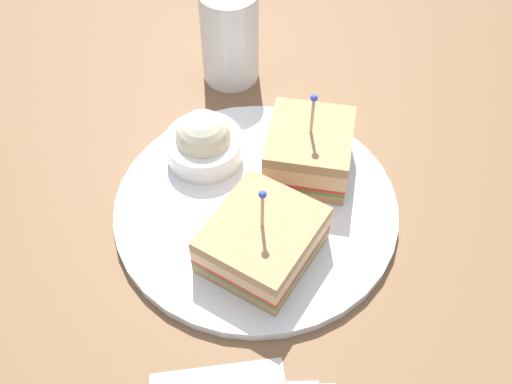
% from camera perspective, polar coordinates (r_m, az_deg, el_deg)
% --- Properties ---
extents(ground_plane, '(1.05, 1.05, 0.02)m').
position_cam_1_polar(ground_plane, '(0.64, 0.00, -2.28)').
color(ground_plane, brown).
extents(plate, '(0.28, 0.28, 0.01)m').
position_cam_1_polar(plate, '(0.63, 0.00, -1.45)').
color(plate, white).
rests_on(plate, ground_plane).
extents(sandwich_half_front, '(0.11, 0.10, 0.09)m').
position_cam_1_polar(sandwich_half_front, '(0.57, 0.54, -4.33)').
color(sandwich_half_front, tan).
rests_on(sandwich_half_front, plate).
extents(sandwich_half_back, '(0.10, 0.10, 0.10)m').
position_cam_1_polar(sandwich_half_back, '(0.64, 4.79, 3.75)').
color(sandwich_half_back, tan).
rests_on(sandwich_half_back, plate).
extents(coleslaw_bowl, '(0.08, 0.08, 0.06)m').
position_cam_1_polar(coleslaw_bowl, '(0.65, -4.72, 4.50)').
color(coleslaw_bowl, white).
rests_on(coleslaw_bowl, plate).
extents(drink_glass, '(0.07, 0.07, 0.11)m').
position_cam_1_polar(drink_glass, '(0.74, -2.35, 13.44)').
color(drink_glass, '#B74C33').
rests_on(drink_glass, ground_plane).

